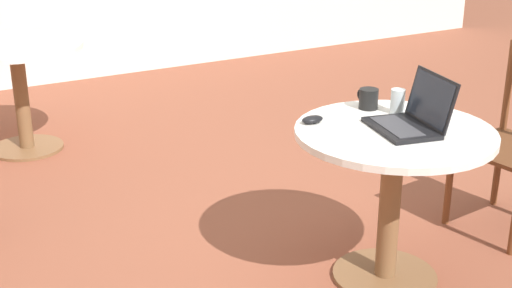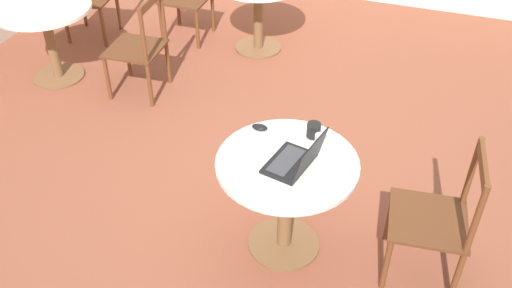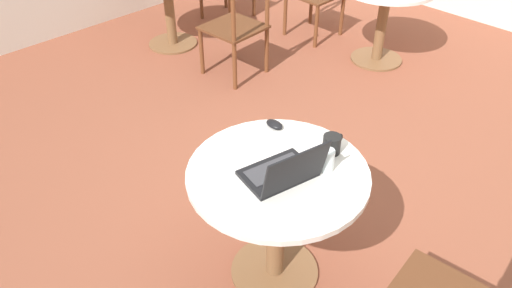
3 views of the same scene
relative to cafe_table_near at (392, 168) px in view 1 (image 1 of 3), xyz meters
The scene contains 7 objects.
ground_plane 0.94m from the cafe_table_near, 24.62° to the left, with size 16.00×16.00×0.00m, color brown.
cafe_table_near is the anchor object (origin of this frame).
cafe_table_mid 2.62m from the cafe_table_near, 22.72° to the left, with size 0.83×0.83×0.70m.
laptop 0.23m from the cafe_table_near, 115.49° to the right, with size 0.36×0.32×0.23m.
mouse 0.39m from the cafe_table_near, 46.31° to the left, with size 0.06×0.10×0.03m.
mug 0.37m from the cafe_table_near, 15.56° to the right, with size 0.12×0.09×0.09m.
drinking_glass 0.31m from the cafe_table_near, 41.80° to the right, with size 0.06×0.06×0.11m.
Camera 1 is at (-2.82, 1.55, 1.69)m, focal length 50.00 mm.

